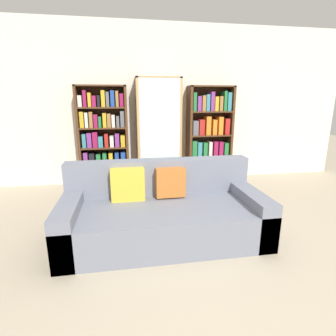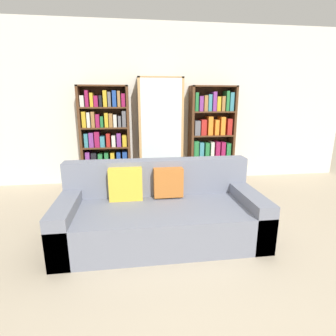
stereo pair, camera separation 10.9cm
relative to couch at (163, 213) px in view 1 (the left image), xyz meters
name	(u,v)px [view 1 (the left image)]	position (x,y,z in m)	size (l,w,h in m)	color
ground_plane	(207,271)	(0.29, -0.68, -0.27)	(16.00, 16.00, 0.00)	tan
wall_back	(161,106)	(0.29, 2.11, 1.08)	(6.86, 0.06, 2.70)	silver
couch	(163,213)	(0.00, 0.00, 0.00)	(2.09, 0.95, 0.79)	slate
bookshelf_left	(104,139)	(-0.72, 1.91, 0.55)	(0.81, 0.32, 1.68)	#4C2D19
display_cabinet	(159,133)	(0.21, 1.89, 0.63)	(0.74, 0.36, 1.81)	tan
bookshelf_right	(209,136)	(1.12, 1.91, 0.55)	(0.79, 0.32, 1.68)	#4C2D19
wine_bottle	(193,190)	(0.59, 0.97, -0.11)	(0.08, 0.08, 0.39)	black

